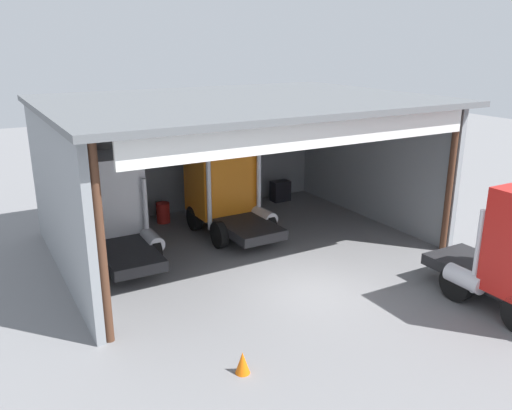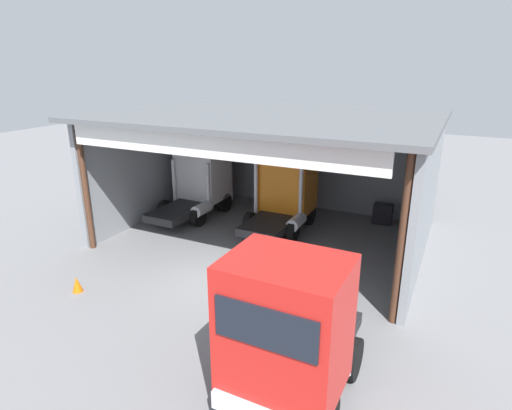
% 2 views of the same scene
% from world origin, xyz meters
% --- Properties ---
extents(ground_plane, '(80.00, 80.00, 0.00)m').
position_xyz_m(ground_plane, '(0.00, 0.00, 0.00)').
color(ground_plane, slate).
rests_on(ground_plane, ground).
extents(workshop_shed, '(13.68, 10.43, 5.63)m').
position_xyz_m(workshop_shed, '(0.00, 5.69, 3.86)').
color(workshop_shed, gray).
rests_on(workshop_shed, ground).
extents(truck_white_yard_outside, '(2.50, 5.13, 3.66)m').
position_xyz_m(truck_white_yard_outside, '(-4.55, 6.04, 1.86)').
color(truck_white_yard_outside, white).
rests_on(truck_white_yard_outside, ground).
extents(truck_orange_center_left_bay, '(2.67, 4.80, 3.52)m').
position_xyz_m(truck_orange_center_left_bay, '(0.16, 6.15, 1.66)').
color(truck_orange_center_left_bay, orange).
rests_on(truck_orange_center_left_bay, ground).
extents(oil_drum, '(0.58, 0.58, 0.89)m').
position_xyz_m(oil_drum, '(-1.78, 8.42, 0.44)').
color(oil_drum, '#B21E19').
rests_on(oil_drum, ground).
extents(tool_cart, '(0.90, 0.60, 1.00)m').
position_xyz_m(tool_cart, '(4.40, 8.66, 0.50)').
color(tool_cart, black).
rests_on(tool_cart, ground).
extents(traffic_cone, '(0.36, 0.36, 0.56)m').
position_xyz_m(traffic_cone, '(-3.90, -2.83, 0.28)').
color(traffic_cone, orange).
rests_on(traffic_cone, ground).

